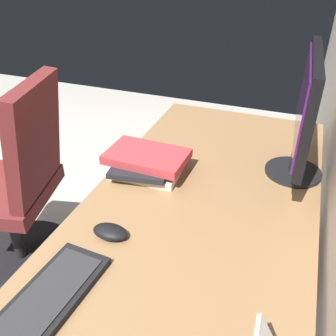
% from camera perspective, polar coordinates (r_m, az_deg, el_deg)
% --- Properties ---
extents(desk, '(1.85, 0.73, 0.73)m').
position_cam_1_polar(desk, '(1.12, 2.45, -13.05)').
color(desk, '#936D47').
rests_on(desk, ground).
extents(drawer_pedestal, '(0.40, 0.51, 0.69)m').
position_cam_1_polar(drawer_pedestal, '(1.46, 5.43, -17.44)').
color(drawer_pedestal, '#936D47').
rests_on(drawer_pedestal, ground).
extents(monitor_primary, '(0.50, 0.20, 0.43)m').
position_cam_1_polar(monitor_primary, '(1.30, 20.49, 8.43)').
color(monitor_primary, black).
rests_on(monitor_primary, desk).
extents(keyboard_main, '(0.43, 0.17, 0.02)m').
position_cam_1_polar(keyboard_main, '(0.94, -19.93, -20.41)').
color(keyboard_main, black).
rests_on(keyboard_main, desk).
extents(mouse_main, '(0.06, 0.10, 0.03)m').
position_cam_1_polar(mouse_main, '(1.08, -8.93, -9.72)').
color(mouse_main, black).
rests_on(mouse_main, desk).
extents(book_stack_near, '(0.25, 0.29, 0.08)m').
position_cam_1_polar(book_stack_near, '(1.33, -3.41, 0.92)').
color(book_stack_near, beige).
rests_on(book_stack_near, desk).
extents(office_chair, '(0.56, 0.59, 0.97)m').
position_cam_1_polar(office_chair, '(1.83, -22.16, -3.71)').
color(office_chair, maroon).
rests_on(office_chair, ground).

